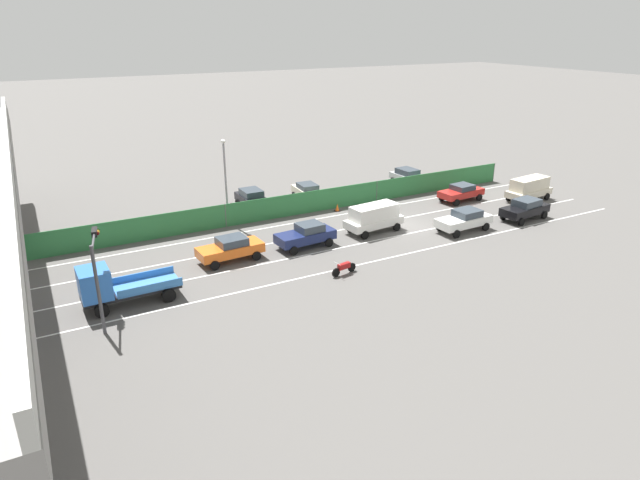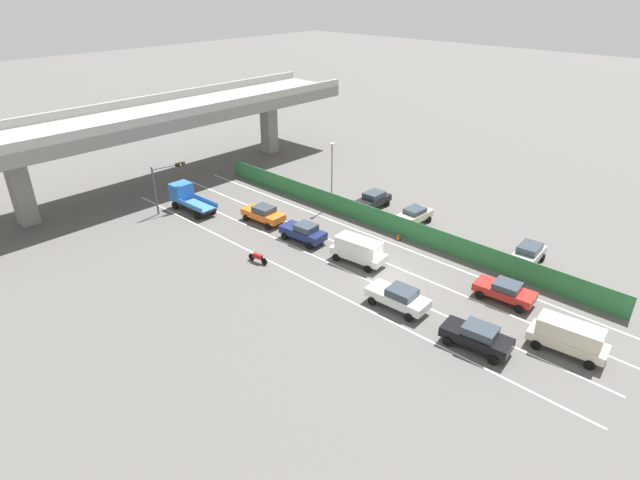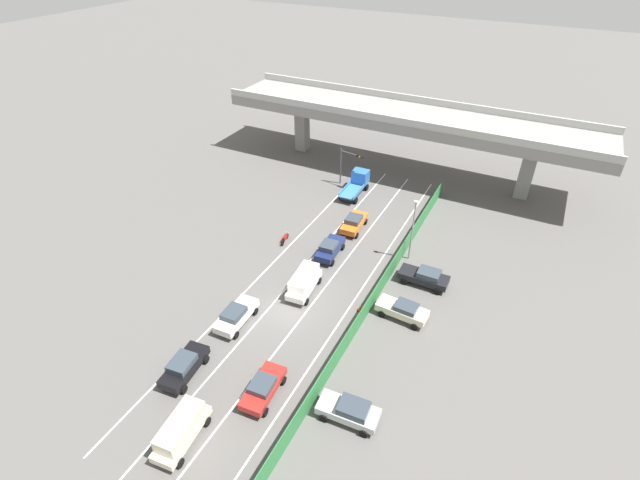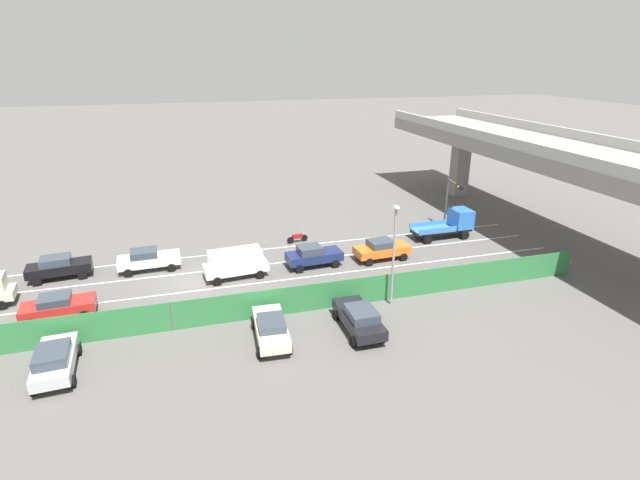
% 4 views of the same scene
% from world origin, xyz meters
% --- Properties ---
extents(ground_plane, '(300.00, 300.00, 0.00)m').
position_xyz_m(ground_plane, '(0.00, 0.00, 0.00)').
color(ground_plane, '#565451').
extents(lane_line_left_edge, '(0.14, 47.28, 0.01)m').
position_xyz_m(lane_line_left_edge, '(-4.82, 5.64, 0.00)').
color(lane_line_left_edge, silver).
rests_on(lane_line_left_edge, ground).
extents(lane_line_mid_left, '(0.14, 47.28, 0.01)m').
position_xyz_m(lane_line_mid_left, '(-1.61, 5.64, 0.00)').
color(lane_line_mid_left, silver).
rests_on(lane_line_mid_left, ground).
extents(lane_line_mid_right, '(0.14, 47.28, 0.01)m').
position_xyz_m(lane_line_mid_right, '(1.61, 5.64, 0.00)').
color(lane_line_mid_right, silver).
rests_on(lane_line_mid_right, ground).
extents(lane_line_right_edge, '(0.14, 47.28, 0.01)m').
position_xyz_m(lane_line_right_edge, '(4.82, 5.64, 0.00)').
color(lane_line_right_edge, silver).
rests_on(lane_line_right_edge, ground).
extents(green_fence, '(0.10, 43.38, 1.90)m').
position_xyz_m(green_fence, '(6.60, 5.64, 0.95)').
color(green_fence, '#2D753D').
rests_on(green_fence, ground).
extents(car_taxi_orange, '(2.25, 4.57, 1.66)m').
position_xyz_m(car_taxi_orange, '(0.00, 14.82, 0.91)').
color(car_taxi_orange, orange).
rests_on(car_taxi_orange, ground).
extents(car_van_white, '(2.41, 4.83, 2.15)m').
position_xyz_m(car_van_white, '(0.11, 3.05, 1.22)').
color(car_van_white, silver).
rests_on(car_van_white, ground).
extents(car_sedan_red, '(2.31, 4.45, 1.53)m').
position_xyz_m(car_sedan_red, '(3.01, -8.45, 0.86)').
color(car_sedan_red, red).
rests_on(car_sedan_red, ground).
extents(car_sedan_navy, '(2.22, 4.46, 1.72)m').
position_xyz_m(car_sedan_navy, '(-0.21, 9.13, 0.93)').
color(car_sedan_navy, navy).
rests_on(car_sedan_navy, ground).
extents(car_sedan_black, '(2.38, 4.58, 1.70)m').
position_xyz_m(car_sedan_black, '(-3.41, -9.60, 0.94)').
color(car_sedan_black, black).
rests_on(car_sedan_black, ground).
extents(car_hatchback_white, '(2.19, 4.67, 1.67)m').
position_xyz_m(car_hatchback_white, '(-3.10, -3.28, 0.92)').
color(car_hatchback_white, silver).
rests_on(car_hatchback_white, ground).
extents(car_van_cream, '(2.36, 4.84, 2.13)m').
position_xyz_m(car_van_cream, '(0.15, -13.96, 1.21)').
color(car_van_cream, beige).
rests_on(car_van_cream, ground).
extents(flatbed_truck_blue, '(2.34, 5.54, 2.53)m').
position_xyz_m(flatbed_truck_blue, '(-3.12, 23.03, 1.29)').
color(flatbed_truck_blue, black).
rests_on(flatbed_truck_blue, ground).
extents(motorcycle, '(0.61, 1.94, 0.93)m').
position_xyz_m(motorcycle, '(-5.63, 9.16, 0.46)').
color(motorcycle, black).
rests_on(motorcycle, ground).
extents(parked_wagon_silver, '(4.45, 2.25, 1.66)m').
position_xyz_m(parked_wagon_silver, '(9.44, -7.37, 0.92)').
color(parked_wagon_silver, '#B2B5B7').
rests_on(parked_wagon_silver, ground).
extents(parked_sedan_cream, '(4.57, 2.15, 1.61)m').
position_xyz_m(parked_sedan_cream, '(9.45, 3.92, 0.90)').
color(parked_sedan_cream, beige).
rests_on(parked_sedan_cream, ground).
extents(parked_sedan_dark, '(4.69, 2.06, 1.68)m').
position_xyz_m(parked_sedan_dark, '(9.84, 9.20, 0.92)').
color(parked_sedan_dark, black).
rests_on(parked_sedan_dark, ground).
extents(traffic_light, '(3.42, 0.91, 4.97)m').
position_xyz_m(traffic_light, '(-4.78, 23.77, 3.56)').
color(traffic_light, '#47474C').
rests_on(traffic_light, ground).
extents(street_lamp, '(0.60, 0.36, 6.89)m').
position_xyz_m(street_lamp, '(7.25, 12.44, 4.20)').
color(street_lamp, gray).
rests_on(street_lamp, ground).
extents(traffic_cone, '(0.47, 0.47, 0.66)m').
position_xyz_m(traffic_cone, '(5.82, 3.02, 0.31)').
color(traffic_cone, orange).
rests_on(traffic_cone, ground).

